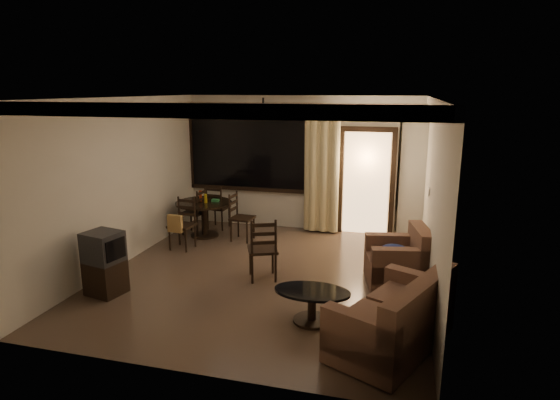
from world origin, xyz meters
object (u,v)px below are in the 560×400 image
(tv_cabinet, at_px, (105,263))
(armchair, at_px, (401,262))
(dining_table, at_px, (204,209))
(coffee_table, at_px, (312,301))
(dining_chair_east, at_px, (242,226))
(dining_chair_north, at_px, (218,215))
(sofa, at_px, (396,321))
(dining_chair_west, at_px, (195,220))
(side_chair, at_px, (263,261))
(dining_chair_south, at_px, (182,233))

(tv_cabinet, xyz_separation_m, armchair, (4.15, 1.43, -0.10))
(tv_cabinet, bearing_deg, dining_table, 97.00)
(coffee_table, bearing_deg, dining_chair_east, 123.97)
(dining_chair_north, bearing_deg, sofa, 138.49)
(dining_chair_west, xyz_separation_m, side_chair, (2.05, -1.90, 0.02))
(side_chair, bearing_deg, dining_chair_north, -76.96)
(coffee_table, xyz_separation_m, side_chair, (-1.02, 1.18, 0.01))
(dining_table, bearing_deg, dining_chair_south, -94.92)
(dining_chair_south, bearing_deg, armchair, -4.62)
(dining_chair_west, relative_size, dining_chair_east, 1.00)
(dining_chair_south, distance_m, tv_cabinet, 2.10)
(dining_table, bearing_deg, coffee_table, -46.96)
(armchair, height_order, coffee_table, armchair)
(dining_chair_north, bearing_deg, dining_table, 88.50)
(dining_table, xyz_separation_m, dining_chair_south, (-0.07, -0.86, -0.25))
(dining_table, height_order, dining_chair_north, dining_chair_north)
(dining_chair_west, height_order, dining_chair_east, same)
(tv_cabinet, distance_m, coffee_table, 3.08)
(dining_chair_east, distance_m, sofa, 4.51)
(dining_table, height_order, dining_chair_south, dining_chair_south)
(coffee_table, bearing_deg, side_chair, 130.75)
(sofa, bearing_deg, side_chair, 167.80)
(dining_chair_east, relative_size, dining_chair_north, 1.00)
(dining_chair_west, relative_size, tv_cabinet, 1.01)
(sofa, bearing_deg, dining_chair_north, 158.66)
(dining_chair_east, distance_m, dining_chair_south, 1.20)
(dining_chair_north, relative_size, armchair, 0.91)
(dining_chair_south, xyz_separation_m, side_chair, (1.87, -0.98, -0.00))
(dining_chair_south, relative_size, coffee_table, 0.97)
(dining_table, relative_size, coffee_table, 1.15)
(armchair, bearing_deg, dining_chair_south, 158.75)
(dining_chair_south, xyz_separation_m, tv_cabinet, (-0.19, -2.09, 0.17))
(dining_chair_west, bearing_deg, dining_chair_east, 87.42)
(sofa, bearing_deg, dining_chair_west, 164.84)
(dining_table, relative_size, dining_chair_south, 1.19)
(dining_table, relative_size, sofa, 0.61)
(tv_cabinet, xyz_separation_m, coffee_table, (3.07, -0.07, -0.18))
(dining_chair_west, xyz_separation_m, tv_cabinet, (-0.01, -3.01, 0.19))
(dining_chair_east, xyz_separation_m, side_chair, (0.97, -1.76, 0.02))
(sofa, xyz_separation_m, armchair, (0.02, 1.89, 0.02))
(dining_chair_west, bearing_deg, tv_cabinet, 4.60)
(tv_cabinet, height_order, coffee_table, tv_cabinet)
(tv_cabinet, xyz_separation_m, side_chair, (2.06, 1.11, -0.17))
(dining_chair_north, height_order, tv_cabinet, dining_chair_north)
(dining_chair_west, distance_m, dining_chair_east, 1.09)
(coffee_table, bearing_deg, dining_chair_west, 134.83)
(coffee_table, bearing_deg, dining_table, 133.04)
(armchair, bearing_deg, dining_chair_north, 139.50)
(armchair, bearing_deg, tv_cabinet, -172.85)
(dining_table, bearing_deg, dining_chair_east, -4.89)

